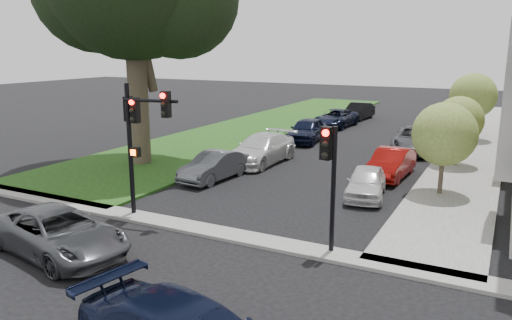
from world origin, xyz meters
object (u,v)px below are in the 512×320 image
at_px(traffic_signal_secondary, 330,166).
at_px(car_parked_3, 427,129).
at_px(car_parked_5, 214,166).
at_px(car_parked_6, 261,149).
at_px(car_parked_1, 391,163).
at_px(car_parked_2, 416,140).
at_px(car_parked_4, 440,120).
at_px(car_parked_9, 358,111).
at_px(traffic_signal_main, 138,127).
at_px(car_parked_8, 336,118).
at_px(car_parked_7, 307,130).
at_px(small_tree_a, 444,134).
at_px(car_cross_near, 58,232).
at_px(small_tree_c, 473,96).
at_px(small_tree_b, 459,120).
at_px(car_parked_0, 366,182).

height_order(traffic_signal_secondary, car_parked_3, traffic_signal_secondary).
xyz_separation_m(car_parked_5, car_parked_6, (0.43, 4.23, 0.11)).
distance_m(traffic_signal_secondary, car_parked_5, 9.96).
bearing_deg(car_parked_1, car_parked_2, 93.15).
relative_size(car_parked_4, car_parked_9, 1.20).
bearing_deg(traffic_signal_secondary, car_parked_9, 104.15).
height_order(traffic_signal_main, car_parked_3, traffic_signal_main).
height_order(car_parked_2, car_parked_8, car_parked_2).
height_order(traffic_signal_main, car_parked_5, traffic_signal_main).
bearing_deg(car_parked_7, small_tree_a, -47.38).
bearing_deg(small_tree_a, car_parked_7, 137.21).
relative_size(car_cross_near, car_parked_1, 1.19).
height_order(small_tree_c, car_parked_7, small_tree_c).
distance_m(small_tree_a, small_tree_b, 5.91).
bearing_deg(car_parked_1, car_parked_7, 138.85).
distance_m(small_tree_b, traffic_signal_secondary, 14.18).
bearing_deg(traffic_signal_secondary, small_tree_a, 74.33).
distance_m(car_parked_2, car_parked_7, 7.10).
relative_size(small_tree_a, car_parked_5, 0.98).
xyz_separation_m(small_tree_b, car_parked_8, (-10.02, 10.14, -1.81)).
bearing_deg(car_parked_9, car_parked_4, -13.32).
bearing_deg(car_parked_3, car_parked_7, -138.08).
height_order(car_parked_5, car_parked_8, car_parked_8).
relative_size(car_parked_2, car_parked_7, 1.16).
bearing_deg(car_parked_5, car_parked_1, 34.72).
height_order(traffic_signal_main, car_parked_2, traffic_signal_main).
distance_m(car_parked_4, car_parked_5, 22.18).
xyz_separation_m(traffic_signal_secondary, car_parked_2, (-0.34, 17.09, -2.03)).
bearing_deg(small_tree_c, car_parked_2, -115.40).
height_order(car_parked_5, car_parked_9, car_parked_9).
xyz_separation_m(small_tree_b, car_parked_1, (-2.57, -3.81, -1.81)).
relative_size(car_parked_1, car_parked_6, 0.79).
bearing_deg(car_parked_8, car_parked_5, -86.81).
bearing_deg(car_parked_1, car_parked_0, -90.33).
distance_m(traffic_signal_secondary, car_parked_2, 17.21).
distance_m(small_tree_c, car_parked_5, 19.66).
relative_size(traffic_signal_main, car_parked_7, 1.06).
bearing_deg(car_parked_3, small_tree_c, 15.29).
height_order(traffic_signal_secondary, car_cross_near, traffic_signal_secondary).
xyz_separation_m(traffic_signal_secondary, car_cross_near, (-7.33, -3.87, -2.08)).
bearing_deg(car_parked_3, car_parked_5, -108.23).
xyz_separation_m(car_parked_0, car_parked_8, (-7.24, 17.73, 0.05)).
height_order(car_cross_near, car_parked_1, car_cross_near).
distance_m(car_parked_3, car_parked_5, 17.85).
relative_size(car_cross_near, car_parked_9, 1.15).
height_order(small_tree_b, traffic_signal_secondary, traffic_signal_secondary).
xyz_separation_m(traffic_signal_main, car_parked_1, (7.03, 10.15, -2.74)).
distance_m(traffic_signal_main, car_cross_near, 4.77).
distance_m(car_parked_1, car_parked_4, 16.50).
xyz_separation_m(car_parked_2, car_parked_6, (-7.01, -7.01, 0.03)).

